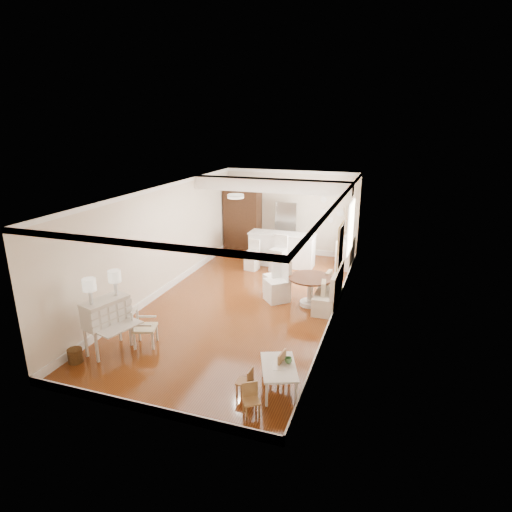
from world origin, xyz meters
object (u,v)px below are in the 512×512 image
Objects in this scene: kids_table at (279,378)px; kids_chair_b at (274,367)px; pantry_cabinet at (243,218)px; kids_chair_a at (244,381)px; slip_chair_far at (276,275)px; breakfast_counter at (282,249)px; bar_stool_right at (278,253)px; sideboard at (345,253)px; bar_stool_left at (252,255)px; wicker_basket at (75,356)px; gustavian_armchair at (145,327)px; secretary_bureau at (107,325)px; dining_table at (310,291)px; slip_chair_near at (277,280)px; kids_chair_c at (251,400)px; fridge at (296,230)px.

kids_chair_b reaches higher than kids_table.
pantry_cabinet is at bearing 114.65° from kids_table.
kids_chair_a is 0.49× the size of slip_chair_far.
breakfast_counter is (-0.48, 2.32, 0.00)m from slip_chair_far.
slip_chair_far is at bearing -57.38° from pantry_cabinet.
bar_stool_right is at bearing -85.74° from breakfast_counter.
kids_table is at bearing -88.21° from sideboard.
bar_stool_left is at bearing 113.46° from kids_table.
wicker_basket is 0.13× the size of breakfast_counter.
slip_chair_far reaches higher than gustavian_armchair.
kids_table is 0.58m from kids_chair_a.
secretary_bureau is 1.02× the size of dining_table.
sideboard is (1.42, 2.77, -0.06)m from slip_chair_far.
slip_chair_near is (-0.84, -0.00, 0.18)m from dining_table.
wicker_basket is at bearing 141.90° from kids_chair_c.
slip_chair_far is (-0.73, 4.33, 0.26)m from kids_chair_a.
dining_table reaches higher than kids_chair_b.
pantry_cabinet is (-0.96, 1.78, 0.69)m from bar_stool_left.
kids_chair_c reaches higher than kids_table.
bar_stool_right is (0.78, 0.17, 0.08)m from bar_stool_left.
bar_stool_right reaches higher than kids_chair_c.
dining_table is 3.01m from bar_stool_left.
dining_table reaches higher than wicker_basket.
kids_chair_c is 4.45m from slip_chair_near.
dining_table is 3.11m from breakfast_counter.
gustavian_armchair is at bearing -86.17° from pantry_cabinet.
kids_chair_b is (3.38, -0.01, -0.23)m from secretary_bureau.
sideboard is (1.90, 0.45, -0.06)m from breakfast_counter.
pantry_cabinet reaches higher than bar_stool_left.
fridge reaches higher than sideboard.
wicker_basket is at bearing -106.82° from fridge.
kids_chair_b is (3.73, 0.55, 0.19)m from wicker_basket.
dining_table reaches higher than kids_table.
kids_table is at bearing 13.95° from secretary_bureau.
kids_chair_b is 0.59× the size of slip_chair_near.
kids_chair_a is 0.78× the size of kids_chair_b.
fridge is at bearing 94.28° from bar_stool_right.
gustavian_armchair is 4.06m from dining_table.
sideboard is at bearing -175.95° from kids_chair_b.
secretary_bureau reaches higher than kids_chair_a.
kids_table is 0.40× the size of pantry_cabinet.
kids_chair_a is 8.30m from pantry_cabinet.
dining_table is at bearing -50.21° from pantry_cabinet.
bar_stool_right is (-1.67, 5.81, 0.31)m from kids_table.
slip_chair_near is 0.60× the size of fridge.
bar_stool_left is at bearing -101.98° from slip_chair_far.
sideboard is at bearing 176.78° from kids_chair_a.
dining_table is at bearing 178.44° from kids_chair_a.
kids_chair_b is at bearing 8.37° from wicker_basket.
secretary_bureau is 2.18× the size of kids_chair_a.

